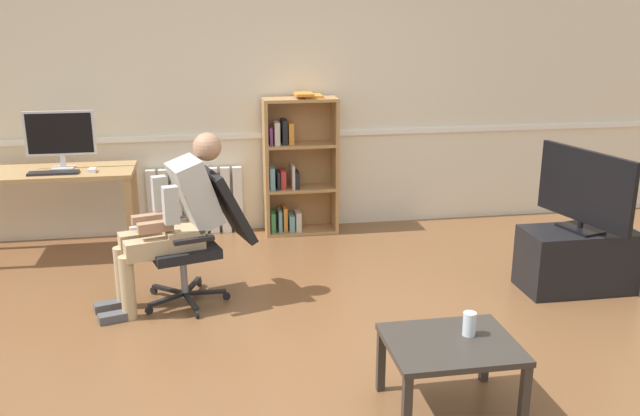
{
  "coord_description": "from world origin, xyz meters",
  "views": [
    {
      "loc": [
        -0.64,
        -3.71,
        2.07
      ],
      "look_at": [
        0.15,
        0.85,
        0.7
      ],
      "focal_mm": 38.04,
      "sensor_mm": 36.0,
      "label": 1
    }
  ],
  "objects_px": {
    "radiator": "(196,201)",
    "drinking_glass": "(469,324)",
    "computer_mouse": "(92,170)",
    "coffee_table": "(451,351)",
    "keyboard": "(53,173)",
    "bookshelf": "(296,168)",
    "tv_screen": "(585,189)",
    "imac_monitor": "(60,135)",
    "person_seated": "(175,217)",
    "office_chair": "(203,231)",
    "tv_stand": "(576,260)",
    "computer_desk": "(55,183)"
  },
  "relations": [
    {
      "from": "computer_mouse",
      "to": "tv_screen",
      "type": "relative_size",
      "value": 0.11
    },
    {
      "from": "imac_monitor",
      "to": "coffee_table",
      "type": "xyz_separation_m",
      "value": [
        2.42,
        -2.92,
        -0.69
      ]
    },
    {
      "from": "tv_stand",
      "to": "tv_screen",
      "type": "distance_m",
      "value": 0.56
    },
    {
      "from": "office_chair",
      "to": "person_seated",
      "type": "relative_size",
      "value": 0.78
    },
    {
      "from": "bookshelf",
      "to": "tv_stand",
      "type": "xyz_separation_m",
      "value": [
        1.9,
        -1.75,
        -0.39
      ]
    },
    {
      "from": "imac_monitor",
      "to": "tv_screen",
      "type": "relative_size",
      "value": 0.65
    },
    {
      "from": "radiator",
      "to": "drinking_glass",
      "type": "xyz_separation_m",
      "value": [
        1.45,
        -3.18,
        0.15
      ]
    },
    {
      "from": "imac_monitor",
      "to": "tv_screen",
      "type": "bearing_deg",
      "value": -21.21
    },
    {
      "from": "office_chair",
      "to": "tv_stand",
      "type": "xyz_separation_m",
      "value": [
        2.78,
        -0.3,
        -0.28
      ]
    },
    {
      "from": "imac_monitor",
      "to": "radiator",
      "type": "bearing_deg",
      "value": 16.02
    },
    {
      "from": "keyboard",
      "to": "tv_screen",
      "type": "relative_size",
      "value": 0.45
    },
    {
      "from": "computer_desk",
      "to": "coffee_table",
      "type": "xyz_separation_m",
      "value": [
        2.49,
        -2.84,
        -0.3
      ]
    },
    {
      "from": "keyboard",
      "to": "bookshelf",
      "type": "distance_m",
      "value": 2.13
    },
    {
      "from": "imac_monitor",
      "to": "bookshelf",
      "type": "height_order",
      "value": "bookshelf"
    },
    {
      "from": "keyboard",
      "to": "radiator",
      "type": "bearing_deg",
      "value": 25.13
    },
    {
      "from": "person_seated",
      "to": "tv_stand",
      "type": "xyz_separation_m",
      "value": [
        2.97,
        -0.25,
        -0.42
      ]
    },
    {
      "from": "tv_screen",
      "to": "drinking_glass",
      "type": "distance_m",
      "value": 1.97
    },
    {
      "from": "office_chair",
      "to": "tv_stand",
      "type": "relative_size",
      "value": 1.16
    },
    {
      "from": "keyboard",
      "to": "office_chair",
      "type": "bearing_deg",
      "value": -40.03
    },
    {
      "from": "imac_monitor",
      "to": "office_chair",
      "type": "height_order",
      "value": "imac_monitor"
    },
    {
      "from": "keyboard",
      "to": "radiator",
      "type": "distance_m",
      "value": 1.33
    },
    {
      "from": "bookshelf",
      "to": "drinking_glass",
      "type": "height_order",
      "value": "bookshelf"
    },
    {
      "from": "imac_monitor",
      "to": "tv_screen",
      "type": "height_order",
      "value": "imac_monitor"
    },
    {
      "from": "bookshelf",
      "to": "coffee_table",
      "type": "bearing_deg",
      "value": -83.03
    },
    {
      "from": "bookshelf",
      "to": "radiator",
      "type": "height_order",
      "value": "bookshelf"
    },
    {
      "from": "person_seated",
      "to": "computer_mouse",
      "type": "bearing_deg",
      "value": -163.41
    },
    {
      "from": "imac_monitor",
      "to": "person_seated",
      "type": "relative_size",
      "value": 0.47
    },
    {
      "from": "computer_mouse",
      "to": "coffee_table",
      "type": "distance_m",
      "value": 3.5
    },
    {
      "from": "radiator",
      "to": "imac_monitor",
      "type": "bearing_deg",
      "value": -163.98
    },
    {
      "from": "drinking_glass",
      "to": "bookshelf",
      "type": "bearing_deg",
      "value": 99.21
    },
    {
      "from": "bookshelf",
      "to": "person_seated",
      "type": "bearing_deg",
      "value": -125.5
    },
    {
      "from": "radiator",
      "to": "drinking_glass",
      "type": "distance_m",
      "value": 3.5
    },
    {
      "from": "tv_stand",
      "to": "computer_desk",
      "type": "bearing_deg",
      "value": 160.09
    },
    {
      "from": "computer_desk",
      "to": "radiator",
      "type": "height_order",
      "value": "computer_desk"
    },
    {
      "from": "imac_monitor",
      "to": "person_seated",
      "type": "height_order",
      "value": "imac_monitor"
    },
    {
      "from": "bookshelf",
      "to": "tv_stand",
      "type": "relative_size",
      "value": 1.61
    },
    {
      "from": "keyboard",
      "to": "tv_screen",
      "type": "height_order",
      "value": "tv_screen"
    },
    {
      "from": "office_chair",
      "to": "computer_desk",
      "type": "bearing_deg",
      "value": -149.3
    },
    {
      "from": "computer_desk",
      "to": "radiator",
      "type": "distance_m",
      "value": 1.27
    },
    {
      "from": "computer_mouse",
      "to": "person_seated",
      "type": "distance_m",
      "value": 1.3
    },
    {
      "from": "tv_screen",
      "to": "coffee_table",
      "type": "xyz_separation_m",
      "value": [
        -1.52,
        -1.39,
        -0.44
      ]
    },
    {
      "from": "radiator",
      "to": "tv_screen",
      "type": "distance_m",
      "value": 3.43
    },
    {
      "from": "office_chair",
      "to": "drinking_glass",
      "type": "bearing_deg",
      "value": 23.73
    },
    {
      "from": "keyboard",
      "to": "radiator",
      "type": "relative_size",
      "value": 0.45
    },
    {
      "from": "keyboard",
      "to": "drinking_glass",
      "type": "xyz_separation_m",
      "value": [
        2.58,
        -2.65,
        -0.3
      ]
    },
    {
      "from": "computer_desk",
      "to": "person_seated",
      "type": "distance_m",
      "value": 1.59
    },
    {
      "from": "bookshelf",
      "to": "coffee_table",
      "type": "relative_size",
      "value": 1.97
    },
    {
      "from": "bookshelf",
      "to": "tv_stand",
      "type": "height_order",
      "value": "bookshelf"
    },
    {
      "from": "tv_stand",
      "to": "bookshelf",
      "type": "bearing_deg",
      "value": 137.47
    },
    {
      "from": "bookshelf",
      "to": "drinking_glass",
      "type": "bearing_deg",
      "value": -80.79
    }
  ]
}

